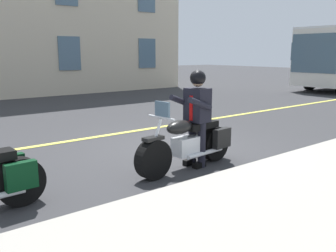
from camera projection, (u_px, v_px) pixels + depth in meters
name	position (u px, v px, depth m)	size (l,w,h in m)	color
ground_plane	(172.00, 149.00, 7.79)	(80.00, 80.00, 0.00)	#333335
lane_center_stripe	(124.00, 133.00, 9.33)	(60.00, 0.16, 0.01)	#E5DB4C
motorcycle_main	(189.00, 143.00, 6.42)	(2.22, 0.72, 1.26)	black
rider_main	(197.00, 110.00, 6.43)	(0.66, 0.59, 1.74)	black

